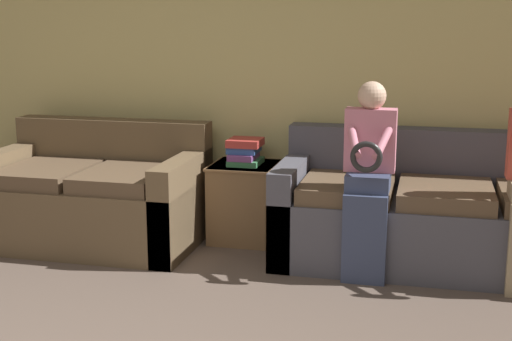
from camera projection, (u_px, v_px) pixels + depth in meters
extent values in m
cube|color=#DBCC7F|center=(243.00, 68.00, 5.47)|extent=(7.87, 0.06, 2.55)
cube|color=#4C4C56|center=(443.00, 232.00, 4.82)|extent=(2.25, 0.93, 0.46)
cube|color=#4C4C56|center=(446.00, 158.00, 5.07)|extent=(2.25, 0.20, 0.41)
cube|color=#4C4C56|center=(292.00, 207.00, 5.04)|extent=(0.16, 0.93, 0.67)
cube|color=brown|center=(347.00, 189.00, 4.82)|extent=(0.60, 0.69, 0.11)
cube|color=brown|center=(445.00, 194.00, 4.67)|extent=(0.60, 0.69, 0.11)
cube|color=brown|center=(94.00, 212.00, 5.30)|extent=(1.57, 0.96, 0.48)
cube|color=brown|center=(113.00, 145.00, 5.57)|extent=(1.57, 0.20, 0.40)
cube|color=brown|center=(9.00, 193.00, 5.44)|extent=(0.16, 0.96, 0.68)
cube|color=brown|center=(183.00, 204.00, 5.12)|extent=(0.16, 0.96, 0.68)
cube|color=brown|center=(47.00, 174.00, 5.22)|extent=(0.59, 0.72, 0.11)
cube|color=brown|center=(125.00, 178.00, 5.07)|extent=(0.59, 0.72, 0.11)
cube|color=#384260|center=(364.00, 239.00, 4.48)|extent=(0.28, 0.10, 0.57)
cube|color=#384260|center=(368.00, 181.00, 4.54)|extent=(0.28, 0.28, 0.11)
cube|color=#D17A8E|center=(370.00, 140.00, 4.55)|extent=(0.32, 0.14, 0.40)
sphere|color=#DBB293|center=(372.00, 96.00, 4.49)|extent=(0.18, 0.18, 0.18)
torus|color=black|center=(366.00, 157.00, 4.31)|extent=(0.20, 0.04, 0.20)
cylinder|color=#D17A8E|center=(353.00, 138.00, 4.44)|extent=(0.14, 0.31, 0.23)
cylinder|color=#D17A8E|center=(384.00, 139.00, 4.40)|extent=(0.14, 0.31, 0.23)
cube|color=brown|center=(244.00, 202.00, 5.37)|extent=(0.46, 0.49, 0.58)
cube|color=brown|center=(244.00, 165.00, 5.31)|extent=(0.48, 0.51, 0.02)
cube|color=#3D8451|center=(246.00, 162.00, 5.29)|extent=(0.23, 0.27, 0.04)
cube|color=#7A4284|center=(244.00, 156.00, 5.28)|extent=(0.18, 0.27, 0.04)
cube|color=#33569E|center=(244.00, 149.00, 5.30)|extent=(0.22, 0.24, 0.05)
cube|color=#BC3833|center=(245.00, 142.00, 5.27)|extent=(0.24, 0.24, 0.05)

